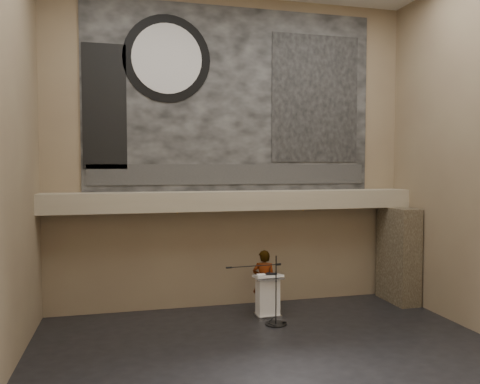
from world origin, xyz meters
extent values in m
plane|color=black|center=(0.00, 0.00, 0.00)|extent=(10.00, 10.00, 0.00)
cube|color=#7C664F|center=(0.00, 4.00, 4.25)|extent=(10.00, 0.02, 8.50)
cube|color=#7C664F|center=(0.00, -4.00, 4.25)|extent=(10.00, 0.02, 8.50)
cube|color=gray|center=(0.00, 3.60, 2.95)|extent=(10.00, 0.80, 0.50)
cylinder|color=#B2893D|center=(-1.60, 3.55, 2.67)|extent=(0.04, 0.04, 0.06)
cylinder|color=#B2893D|center=(1.90, 3.55, 2.67)|extent=(0.04, 0.04, 0.06)
cube|color=black|center=(0.00, 3.97, 5.70)|extent=(8.00, 0.05, 5.00)
cube|color=#2B2B2B|center=(0.00, 3.93, 3.65)|extent=(7.76, 0.02, 0.55)
cylinder|color=black|center=(-1.80, 3.93, 6.70)|extent=(2.30, 0.02, 2.30)
cylinder|color=silver|center=(-1.80, 3.91, 6.70)|extent=(1.84, 0.02, 1.84)
cube|color=black|center=(2.40, 3.93, 5.80)|extent=(2.60, 0.02, 3.60)
cube|color=black|center=(-3.40, 3.93, 5.40)|extent=(1.10, 0.02, 3.20)
cube|color=#403627|center=(4.65, 3.15, 1.35)|extent=(0.60, 1.40, 2.70)
cube|color=silver|center=(0.60, 2.68, 0.04)|extent=(0.64, 0.50, 0.08)
cube|color=white|center=(0.60, 2.68, 0.56)|extent=(0.56, 0.40, 0.96)
cube|color=white|center=(0.60, 2.66, 1.07)|extent=(0.72, 0.52, 0.13)
cube|color=black|center=(0.69, 2.64, 1.12)|extent=(0.34, 0.31, 0.04)
cube|color=white|center=(0.46, 2.68, 1.10)|extent=(0.23, 0.31, 0.00)
imported|color=white|center=(0.62, 3.05, 0.84)|extent=(0.72, 0.62, 1.67)
cylinder|color=black|center=(0.63, 2.09, 0.01)|extent=(0.52, 0.52, 0.02)
cylinder|color=black|center=(0.63, 2.09, 0.85)|extent=(0.03, 0.03, 1.70)
cylinder|color=black|center=(0.04, 2.06, 1.48)|extent=(1.33, 0.09, 0.02)
camera|label=1|loc=(-2.92, -8.62, 3.84)|focal=35.00mm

